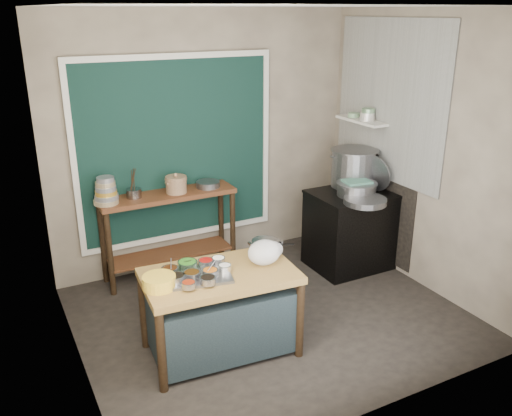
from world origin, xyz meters
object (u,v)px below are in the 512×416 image
condiment_tray (198,276)px  steamer (357,189)px  yellow_basin (159,282)px  utensil_cup (134,193)px  ceramic_crock (176,185)px  saucepan (265,248)px  stock_pot (354,168)px  prep_table (221,313)px  back_counter (169,235)px  stove_block (352,231)px

condiment_tray → steamer: 2.28m
yellow_basin → utensil_cup: bearing=80.5°
steamer → ceramic_crock: bearing=155.9°
saucepan → stock_pot: size_ratio=0.46×
prep_table → back_counter: bearing=91.0°
stove_block → ceramic_crock: (-1.80, 0.70, 0.60)m
saucepan → stove_block: bearing=42.8°
saucepan → back_counter: bearing=122.5°
prep_table → condiment_tray: size_ratio=2.45×
prep_table → back_counter: 1.59m
stove_block → yellow_basin: 2.69m
saucepan → stock_pot: stock_pot is taller
stock_pot → stove_block: bearing=-123.9°
yellow_basin → steamer: bearing=17.4°
ceramic_crock → back_counter: bearing=162.6°
prep_table → stove_block: bearing=27.7°
stove_block → yellow_basin: same height
back_counter → yellow_basin: size_ratio=5.59×
prep_table → ceramic_crock: (0.20, 1.55, 0.65)m
saucepan → steamer: (1.46, 0.63, 0.14)m
prep_table → utensil_cup: utensil_cup is taller
prep_table → back_counter: size_ratio=0.86×
stove_block → steamer: size_ratio=1.99×
utensil_cup → stock_pot: bearing=-13.1°
ceramic_crock → steamer: (1.76, -0.79, -0.08)m
stove_block → utensil_cup: (-2.25, 0.75, 0.57)m
saucepan → steamer: 1.60m
back_counter → utensil_cup: size_ratio=9.23×
condiment_tray → saucepan: (0.68, 0.12, 0.06)m
saucepan → ceramic_crock: bearing=119.2°
stove_block → condiment_tray: stove_block is taller
prep_table → stove_block: stove_block is taller
stove_block → ceramic_crock: ceramic_crock is taller
saucepan → yellow_basin: bearing=-154.6°
yellow_basin → prep_table: bearing=1.8°
ceramic_crock → steamer: 1.93m
prep_table → stock_pot: 2.48m
back_counter → ceramic_crock: (0.10, -0.03, 0.55)m
stove_block → utensil_cup: 2.44m
stock_pot → steamer: size_ratio=1.21×
stock_pot → steamer: 0.36m
ceramic_crock → saucepan: bearing=-78.0°
yellow_basin → saucepan: saucepan is taller
yellow_basin → utensil_cup: utensil_cup is taller
yellow_basin → stock_pot: (2.65, 1.06, 0.29)m
prep_table → stock_pot: bearing=30.8°
ceramic_crock → stock_pot: size_ratio=0.43×
stove_block → utensil_cup: utensil_cup is taller
steamer → stock_pot: bearing=58.9°
stock_pot → utensil_cup: bearing=166.9°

